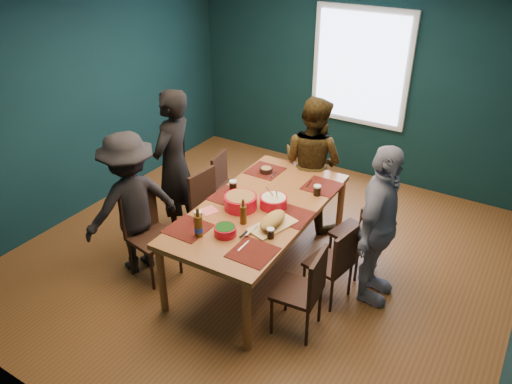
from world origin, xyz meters
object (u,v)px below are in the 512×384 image
at_px(person_far_left, 174,165).
at_px(person_near_left, 131,204).
at_px(chair_right_near, 306,287).
at_px(bowl_dumpling, 274,202).
at_px(cutting_board, 272,221).
at_px(bowl_herbs, 225,230).
at_px(chair_left_far, 226,181).
at_px(chair_left_mid, 209,204).
at_px(person_right, 378,227).
at_px(chair_right_mid, 336,260).
at_px(person_back, 312,163).
at_px(bowl_salad, 240,201).
at_px(chair_right_far, 362,229).
at_px(chair_left_near, 147,227).
at_px(dining_table, 260,213).

bearing_deg(person_far_left, person_near_left, -3.89).
distance_m(chair_right_near, bowl_dumpling, 0.95).
bearing_deg(cutting_board, bowl_herbs, -115.10).
bearing_deg(chair_left_far, cutting_board, -48.89).
height_order(chair_left_far, chair_left_mid, chair_left_mid).
bearing_deg(person_right, chair_right_mid, 128.78).
xyz_separation_m(person_far_left, person_back, (1.23, 1.00, -0.07)).
bearing_deg(person_back, chair_right_near, 124.58).
relative_size(chair_left_far, chair_left_mid, 0.93).
height_order(chair_left_far, bowl_herbs, bowl_herbs).
bearing_deg(bowl_salad, chair_right_mid, 7.39).
relative_size(chair_left_far, bowl_salad, 2.53).
relative_size(chair_right_mid, person_near_left, 0.54).
distance_m(person_far_left, person_back, 1.59).
xyz_separation_m(chair_right_far, chair_right_near, (-0.09, -1.09, -0.01)).
bearing_deg(bowl_salad, person_far_left, 164.85).
bearing_deg(person_back, bowl_salad, 93.14).
height_order(chair_right_far, bowl_dumpling, bowl_dumpling).
bearing_deg(chair_left_far, chair_left_mid, -81.81).
height_order(chair_left_mid, person_near_left, person_near_left).
distance_m(person_far_left, bowl_dumpling, 1.36).
relative_size(person_back, bowl_herbs, 7.79).
bearing_deg(person_back, cutting_board, 111.04).
bearing_deg(chair_left_far, person_far_left, -126.11).
bearing_deg(chair_left_near, cutting_board, 24.86).
bearing_deg(dining_table, cutting_board, -43.10).
xyz_separation_m(chair_left_mid, bowl_dumpling, (0.86, -0.09, 0.35)).
xyz_separation_m(chair_right_far, bowl_herbs, (-0.88, -1.17, 0.34)).
distance_m(person_right, bowl_dumpling, 1.02).
xyz_separation_m(dining_table, person_near_left, (-1.17, -0.58, 0.03)).
bearing_deg(bowl_herbs, person_near_left, 179.60).
bearing_deg(person_near_left, chair_right_mid, 128.37).
relative_size(bowl_herbs, cutting_board, 0.34).
height_order(chair_left_near, cutting_board, cutting_board).
xyz_separation_m(person_back, bowl_dumpling, (0.12, -1.11, 0.07)).
relative_size(chair_left_mid, person_right, 0.55).
bearing_deg(dining_table, chair_right_near, -35.00).
height_order(person_far_left, person_back, person_far_left).
bearing_deg(bowl_herbs, chair_right_far, 53.02).
bearing_deg(bowl_dumpling, bowl_salad, -145.36).
relative_size(person_far_left, bowl_salad, 5.34).
distance_m(chair_right_far, person_far_left, 2.17).
relative_size(chair_right_far, person_near_left, 0.57).
xyz_separation_m(chair_left_far, chair_left_mid, (0.19, -0.61, 0.04)).
bearing_deg(person_back, person_far_left, 48.76).
relative_size(chair_right_far, person_far_left, 0.50).
bearing_deg(chair_right_near, chair_left_far, 137.57).
height_order(dining_table, bowl_dumpling, bowl_dumpling).
distance_m(chair_left_near, bowl_herbs, 1.04).
bearing_deg(person_right, bowl_herbs, 123.97).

